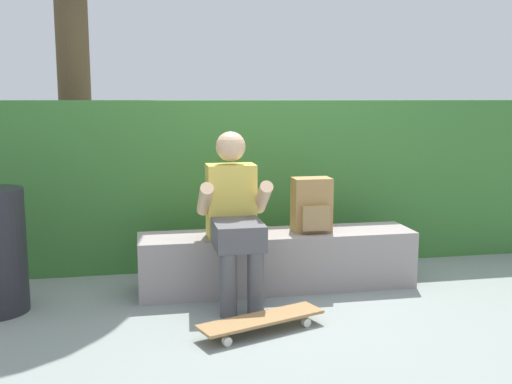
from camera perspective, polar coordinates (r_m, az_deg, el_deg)
name	(u,v)px	position (r m, az deg, el deg)	size (l,w,h in m)	color
ground_plane	(286,299)	(4.30, 2.85, -10.10)	(24.00, 24.00, 0.00)	gray
bench_main	(277,260)	(4.49, 2.05, -6.47)	(2.03, 0.43, 0.42)	gray
person_skater	(234,212)	(4.13, -2.09, -1.93)	(0.49, 0.62, 1.17)	gold
skateboard_near_person	(262,320)	(3.71, 0.54, -12.04)	(0.82, 0.47, 0.09)	olive
backpack_on_bench	(312,206)	(4.45, 5.32, -1.30)	(0.28, 0.23, 0.40)	#A37A47
hedge_row	(257,180)	(5.22, 0.07, 1.10)	(5.44, 0.59, 1.38)	#387030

